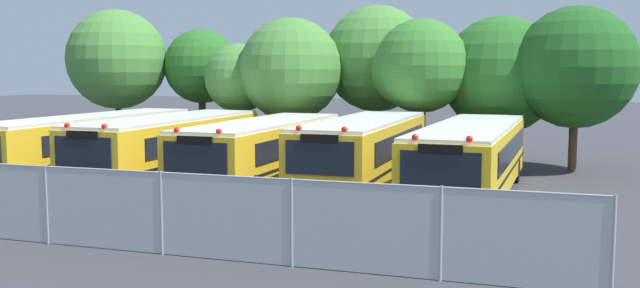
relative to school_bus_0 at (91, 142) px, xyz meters
The scene contains 15 objects.
ground_plane 7.70m from the school_bus_0, ahead, with size 160.00×160.00×0.00m, color #38383D.
school_bus_0 is the anchor object (origin of this frame).
school_bus_1 3.82m from the school_bus_0, ahead, with size 2.60×10.82×2.59m.
school_bus_2 7.63m from the school_bus_0, ahead, with size 2.69×10.27×2.52m.
school_bus_3 11.26m from the school_bus_0, ahead, with size 2.60×10.31×2.64m.
school_bus_4 14.99m from the school_bus_0, ahead, with size 2.89×11.56×2.57m.
tree_0 8.63m from the school_bus_0, 116.13° to the left, with size 5.04×5.04×7.29m.
tree_1 9.33m from the school_bus_0, 87.67° to the left, with size 3.81×3.81×6.34m.
tree_2 8.13m from the school_bus_0, 63.78° to the left, with size 3.48×3.29×5.50m.
tree_3 9.59m from the school_bus_0, 48.15° to the left, with size 4.76×4.76×6.64m.
tree_4 13.72m from the school_bus_0, 45.66° to the left, with size 5.12×5.12×7.34m.
tree_5 13.97m from the school_bus_0, 30.04° to the left, with size 4.29×4.08×6.45m.
tree_6 17.71m from the school_bus_0, 28.67° to the left, with size 5.19×5.19×6.61m.
tree_7 20.06m from the school_bus_0, 21.73° to the left, with size 5.05×5.05×6.87m.
chainlink_fence 12.28m from the school_bus_0, 52.17° to the right, with size 22.22×0.07×1.92m.
Camera 1 is at (9.86, -23.23, 4.17)m, focal length 38.96 mm.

